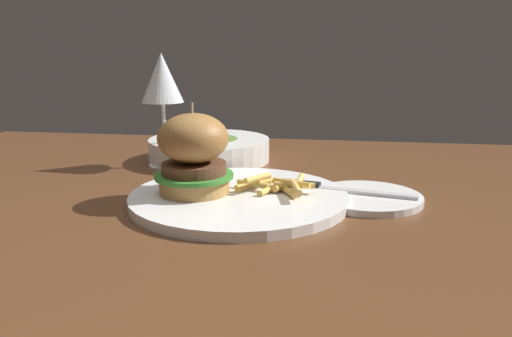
# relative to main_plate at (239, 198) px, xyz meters

# --- Properties ---
(dining_table) EXTENTS (1.41, 0.91, 0.74)m
(dining_table) POSITION_rel_main_plate_xyz_m (-0.03, 0.07, -0.09)
(dining_table) COLOR #56331C
(dining_table) RESTS_ON ground
(main_plate) EXTENTS (0.31, 0.31, 0.01)m
(main_plate) POSITION_rel_main_plate_xyz_m (0.00, 0.00, 0.00)
(main_plate) COLOR white
(main_plate) RESTS_ON dining_table
(burger_sandwich) EXTENTS (0.11, 0.11, 0.13)m
(burger_sandwich) POSITION_rel_main_plate_xyz_m (-0.06, -0.01, 0.06)
(burger_sandwich) COLOR #B78447
(burger_sandwich) RESTS_ON main_plate
(fries_pile) EXTENTS (0.12, 0.12, 0.02)m
(fries_pile) POSITION_rel_main_plate_xyz_m (0.06, 0.02, 0.02)
(fries_pile) COLOR #E0B251
(fries_pile) RESTS_ON main_plate
(wine_glass) EXTENTS (0.08, 0.08, 0.21)m
(wine_glass) POSITION_rel_main_plate_xyz_m (-0.18, 0.20, 0.15)
(wine_glass) COLOR silver
(wine_glass) RESTS_ON dining_table
(bread_plate) EXTENTS (0.16, 0.16, 0.01)m
(bread_plate) POSITION_rel_main_plate_xyz_m (0.18, 0.04, -0.00)
(bread_plate) COLOR white
(bread_plate) RESTS_ON dining_table
(table_knife) EXTENTS (0.20, 0.06, 0.01)m
(table_knife) POSITION_rel_main_plate_xyz_m (0.13, 0.05, 0.01)
(table_knife) COLOR silver
(table_knife) RESTS_ON bread_plate
(soup_bowl) EXTENTS (0.24, 0.24, 0.05)m
(soup_bowl) POSITION_rel_main_plate_xyz_m (-0.11, 0.26, 0.02)
(soup_bowl) COLOR white
(soup_bowl) RESTS_ON dining_table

